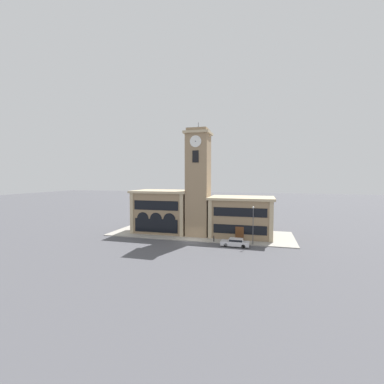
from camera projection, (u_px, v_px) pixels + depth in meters
ground_plane at (192, 242)px, 45.62m from camera, size 300.00×300.00×0.00m
sidewalk_kerb at (200, 234)px, 51.65m from camera, size 35.91×12.54×0.15m
clock_tower at (198, 183)px, 49.68m from camera, size 4.91×4.91×21.90m
town_hall_left_wing at (163, 211)px, 53.83m from camera, size 11.88×8.51×8.72m
town_hall_right_wing at (241, 216)px, 49.61m from camera, size 12.25×8.51×7.67m
parked_car_near at (235, 242)px, 42.38m from camera, size 4.66×1.79×1.33m
street_lamp at (253, 220)px, 42.95m from camera, size 0.36×0.36×6.44m
bollard at (214, 239)px, 44.99m from camera, size 0.18×0.18×1.06m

